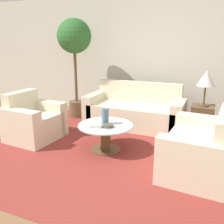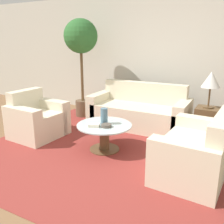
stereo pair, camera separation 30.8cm
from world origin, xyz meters
name	(u,v)px [view 2 (the right image)]	position (x,y,z in m)	size (l,w,h in m)	color
ground_plane	(73,174)	(0.00, 0.00, 0.00)	(14.00, 14.00, 0.00)	brown
wall_back	(153,57)	(0.00, 2.93, 1.30)	(10.00, 0.06, 2.60)	beige
rug	(105,149)	(-0.01, 0.84, 0.00)	(3.69, 3.46, 0.01)	maroon
sofa_main	(139,112)	(0.04, 2.15, 0.28)	(1.90, 0.82, 0.84)	beige
armchair	(36,120)	(-1.37, 0.80, 0.29)	(0.81, 0.91, 0.81)	beige
loveseat	(199,154)	(1.40, 0.75, 0.28)	(0.86, 1.28, 0.83)	beige
coffee_table	(104,134)	(-0.01, 0.84, 0.27)	(0.84, 0.84, 0.42)	brown
side_table	(206,122)	(1.29, 2.15, 0.27)	(0.39, 0.39, 0.53)	brown
table_lamp	(211,80)	(1.29, 2.15, 1.00)	(0.31, 0.31, 0.62)	brown
potted_plant	(81,44)	(-1.34, 2.21, 1.57)	(0.71, 0.71, 2.08)	brown
vase	(104,116)	(-0.03, 0.87, 0.54)	(0.11, 0.11, 0.25)	slate
bowl	(106,126)	(0.07, 0.76, 0.44)	(0.15, 0.15, 0.05)	brown
book_stack	(94,125)	(-0.09, 0.68, 0.44)	(0.19, 0.16, 0.05)	beige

